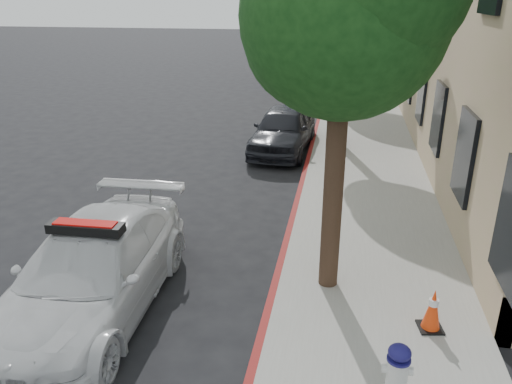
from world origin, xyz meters
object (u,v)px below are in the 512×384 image
object	(u,v)px
fire_hydrant	(397,376)
parked_car_far	(291,72)
parked_car_mid	(283,129)
traffic_cone	(433,310)
police_car	(92,272)

from	to	relation	value
fire_hydrant	parked_car_far	bearing A→B (deg)	98.44
parked_car_mid	parked_car_far	size ratio (longest dim) A/B	0.98
fire_hydrant	traffic_cone	xyz separation A→B (m)	(0.61, 1.52, -0.09)
police_car	parked_car_mid	distance (m)	8.95
police_car	parked_car_far	distance (m)	20.68
police_car	parked_car_mid	xyz separation A→B (m)	(1.75, 8.77, 0.01)
fire_hydrant	parked_car_mid	bearing A→B (deg)	103.24
police_car	fire_hydrant	world-z (taller)	police_car
traffic_cone	parked_car_mid	bearing A→B (deg)	110.33
parked_car_mid	traffic_cone	size ratio (longest dim) A/B	6.34
parked_car_mid	traffic_cone	distance (m)	9.12
parked_car_mid	fire_hydrant	world-z (taller)	parked_car_mid
parked_car_mid	traffic_cone	world-z (taller)	parked_car_mid
traffic_cone	fire_hydrant	bearing A→B (deg)	-111.98
police_car	traffic_cone	distance (m)	4.92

